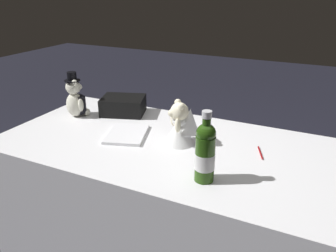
# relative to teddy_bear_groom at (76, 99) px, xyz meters

# --- Properties ---
(ground_plane) EXTENTS (12.00, 12.00, 0.00)m
(ground_plane) POSITION_rel_teddy_bear_groom_xyz_m (-0.70, 0.12, -0.86)
(ground_plane) COLOR black
(reception_table) EXTENTS (1.82, 0.92, 0.75)m
(reception_table) POSITION_rel_teddy_bear_groom_xyz_m (-0.70, 0.12, -0.49)
(reception_table) COLOR silver
(reception_table) RESTS_ON ground_plane
(teddy_bear_groom) EXTENTS (0.14, 0.14, 0.29)m
(teddy_bear_groom) POSITION_rel_teddy_bear_groom_xyz_m (0.00, 0.00, 0.00)
(teddy_bear_groom) COLOR silver
(teddy_bear_groom) RESTS_ON reception_table
(teddy_bear_bride) EXTENTS (0.22, 0.21, 0.23)m
(teddy_bear_bride) POSITION_rel_teddy_bear_groom_xyz_m (-0.76, 0.08, -0.01)
(teddy_bear_bride) COLOR white
(teddy_bear_bride) RESTS_ON reception_table
(champagne_bottle) EXTENTS (0.09, 0.09, 0.32)m
(champagne_bottle) POSITION_rel_teddy_bear_groom_xyz_m (-0.99, 0.37, 0.02)
(champagne_bottle) COLOR #254910
(champagne_bottle) RESTS_ON reception_table
(signing_pen) EXTENTS (0.06, 0.14, 0.01)m
(signing_pen) POSITION_rel_teddy_bear_groom_xyz_m (-1.17, 0.03, -0.11)
(signing_pen) COLOR maroon
(signing_pen) RESTS_ON reception_table
(gift_case_black) EXTENTS (0.32, 0.28, 0.11)m
(gift_case_black) POSITION_rel_teddy_bear_groom_xyz_m (-0.24, -0.16, -0.06)
(gift_case_black) COLOR black
(gift_case_black) RESTS_ON reception_table
(guestbook) EXTENTS (0.28, 0.32, 0.02)m
(guestbook) POSITION_rel_teddy_bear_groom_xyz_m (-0.45, 0.12, -0.10)
(guestbook) COLOR white
(guestbook) RESTS_ON reception_table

